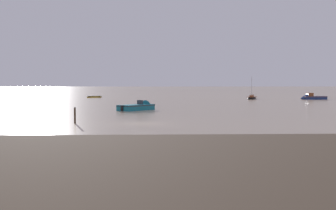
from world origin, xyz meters
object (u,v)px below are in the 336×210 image
at_px(sailboat_moored_0, 252,98).
at_px(motorboat_moored_1, 141,108).
at_px(rowboat_moored_1, 94,97).
at_px(mooring_post_near, 75,116).
at_px(rowboat_moored_0, 310,97).
at_px(motorboat_moored_0, 311,98).

bearing_deg(sailboat_moored_0, motorboat_moored_1, -3.77).
xyz_separation_m(rowboat_moored_1, mooring_post_near, (7.24, -73.27, 0.57)).
relative_size(rowboat_moored_0, mooring_post_near, 2.16).
bearing_deg(rowboat_moored_1, sailboat_moored_0, 143.11).
relative_size(sailboat_moored_0, rowboat_moored_1, 1.32).
xyz_separation_m(sailboat_moored_0, mooring_post_near, (-30.77, -61.26, 0.50)).
distance_m(rowboat_moored_0, motorboat_moored_1, 66.90).
bearing_deg(mooring_post_near, sailboat_moored_0, 63.33).
height_order(motorboat_moored_0, sailboat_moored_0, sailboat_moored_0).
height_order(rowboat_moored_0, sailboat_moored_0, sailboat_moored_0).
xyz_separation_m(motorboat_moored_1, sailboat_moored_0, (25.03, 40.53, -0.06)).
xyz_separation_m(motorboat_moored_0, mooring_post_near, (-43.86, -58.89, 0.40)).
distance_m(motorboat_moored_1, mooring_post_near, 21.52).
bearing_deg(sailboat_moored_0, rowboat_moored_1, -79.60).
bearing_deg(sailboat_moored_0, mooring_post_near, 1.26).
height_order(motorboat_moored_1, mooring_post_near, mooring_post_near).
relative_size(motorboat_moored_0, motorboat_moored_1, 0.95).
height_order(motorboat_moored_1, rowboat_moored_1, motorboat_moored_1).
relative_size(motorboat_moored_1, mooring_post_near, 3.65).
height_order(motorboat_moored_1, sailboat_moored_0, sailboat_moored_0).
relative_size(motorboat_moored_0, mooring_post_near, 3.48).
bearing_deg(motorboat_moored_1, rowboat_moored_0, 1.22).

